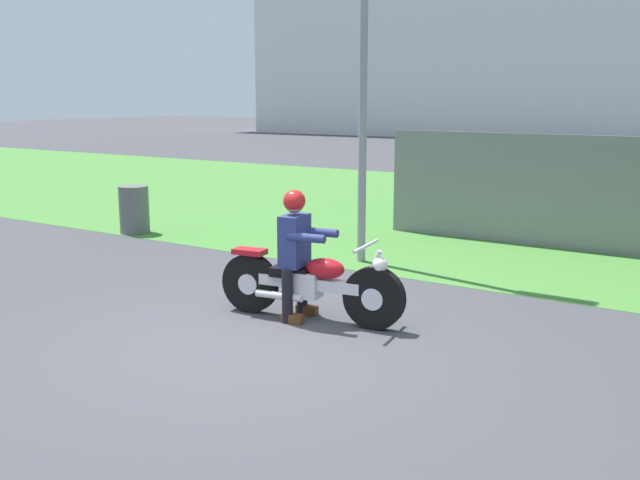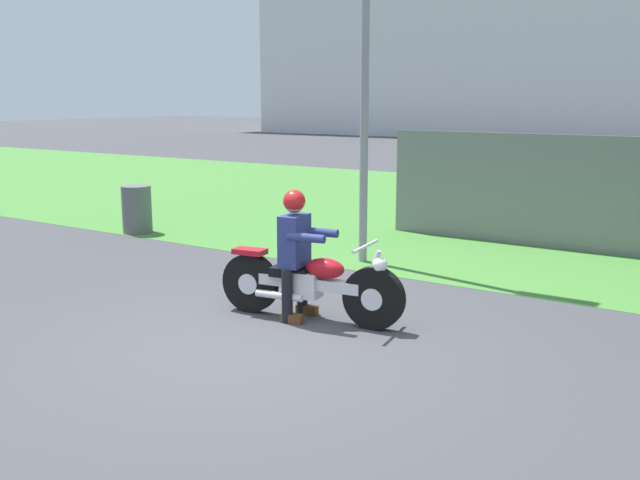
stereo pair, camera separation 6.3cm
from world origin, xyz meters
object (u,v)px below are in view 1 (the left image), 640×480
at_px(streetlight_pole, 371,10).
at_px(trash_can, 134,210).
at_px(rider_lead, 296,244).
at_px(motorcycle_lead, 310,284).

distance_m(streetlight_pole, trash_can, 5.55).
xyz_separation_m(rider_lead, streetlight_pole, (-0.68, 2.78, 2.71)).
distance_m(motorcycle_lead, rider_lead, 0.46).
height_order(rider_lead, streetlight_pole, streetlight_pole).
height_order(streetlight_pole, trash_can, streetlight_pole).
distance_m(rider_lead, trash_can, 5.85).
bearing_deg(rider_lead, trash_can, 145.67).
bearing_deg(streetlight_pole, motorcycle_lead, -73.04).
relative_size(motorcycle_lead, streetlight_pole, 0.38).
height_order(rider_lead, trash_can, rider_lead).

